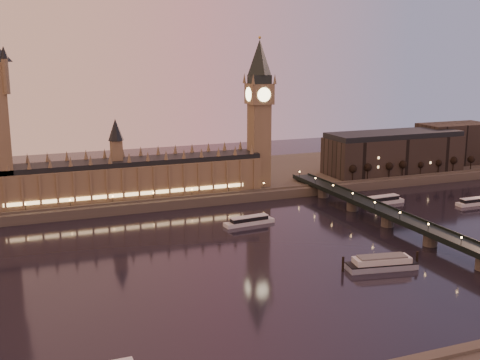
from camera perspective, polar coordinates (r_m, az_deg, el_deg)
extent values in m
plane|color=black|center=(303.58, 1.48, -7.20)|extent=(700.00, 700.00, 0.00)
cube|color=#423D35|center=(461.77, -3.12, 0.00)|extent=(560.00, 130.00, 6.00)
cube|color=brown|center=(399.84, -10.66, -0.08)|extent=(180.00, 26.00, 22.00)
cube|color=black|center=(397.37, -10.74, 1.69)|extent=(180.00, 22.00, 3.20)
cube|color=#FFCC7F|center=(388.25, -10.24, -1.34)|extent=(153.00, 0.25, 2.20)
cube|color=brown|center=(423.84, 1.81, 3.30)|extent=(13.00, 13.00, 58.00)
cube|color=brown|center=(419.69, 1.85, 8.16)|extent=(16.00, 16.00, 14.00)
cylinder|color=#FFEAA5|center=(412.22, 2.30, 8.08)|extent=(9.60, 0.35, 9.60)
cylinder|color=#FFEAA5|center=(416.51, 0.81, 8.14)|extent=(0.35, 9.60, 9.60)
cube|color=black|center=(419.08, 1.86, 9.53)|extent=(13.00, 13.00, 6.00)
cone|color=black|center=(418.61, 1.87, 11.58)|extent=(17.68, 17.68, 24.00)
sphere|color=gold|center=(418.64, 1.89, 13.36)|extent=(2.00, 2.00, 2.00)
cube|color=black|center=(346.09, 15.68, -3.81)|extent=(13.00, 260.00, 2.00)
cube|color=black|center=(342.00, 14.85, -3.69)|extent=(0.60, 260.00, 1.00)
cube|color=black|center=(349.45, 16.52, -3.45)|extent=(0.60, 260.00, 1.00)
cube|color=black|center=(489.63, 14.31, 2.37)|extent=(110.00, 36.00, 28.00)
cube|color=black|center=(487.22, 14.41, 4.22)|extent=(108.00, 34.00, 4.00)
cube|color=black|center=(541.76, 19.61, 3.29)|extent=(60.00, 30.00, 34.00)
cylinder|color=black|center=(449.30, 10.41, 0.38)|extent=(0.70, 0.70, 8.05)
sphere|color=black|center=(448.46, 10.43, 0.91)|extent=(5.37, 5.37, 5.37)
cylinder|color=black|center=(457.75, 12.09, 0.53)|extent=(0.70, 0.70, 8.05)
sphere|color=black|center=(456.93, 12.11, 1.05)|extent=(5.37, 5.37, 5.37)
cylinder|color=black|center=(466.59, 13.71, 0.68)|extent=(0.70, 0.70, 8.05)
sphere|color=black|center=(465.78, 13.74, 1.18)|extent=(5.37, 5.37, 5.37)
cylinder|color=black|center=(475.79, 15.27, 0.81)|extent=(0.70, 0.70, 8.05)
sphere|color=black|center=(475.00, 15.29, 1.31)|extent=(5.37, 5.37, 5.37)
cylinder|color=black|center=(485.32, 16.76, 0.94)|extent=(0.70, 0.70, 8.05)
sphere|color=black|center=(484.55, 16.79, 1.43)|extent=(5.37, 5.37, 5.37)
cylinder|color=black|center=(495.18, 18.20, 1.07)|extent=(0.70, 0.70, 8.05)
sphere|color=black|center=(494.42, 18.23, 1.55)|extent=(5.37, 5.37, 5.37)
cylinder|color=black|center=(505.34, 19.58, 1.19)|extent=(0.70, 0.70, 8.05)
sphere|color=black|center=(504.60, 19.62, 1.66)|extent=(5.37, 5.37, 5.37)
cylinder|color=black|center=(515.78, 20.91, 1.30)|extent=(0.70, 0.70, 8.05)
sphere|color=black|center=(515.06, 20.94, 1.76)|extent=(5.37, 5.37, 5.37)
cube|color=silver|center=(355.75, 0.87, -4.05)|extent=(31.58, 9.75, 2.28)
cube|color=black|center=(355.11, 0.87, -3.70)|extent=(23.42, 7.75, 2.28)
cube|color=silver|center=(354.74, 0.87, -3.49)|extent=(24.07, 8.08, 0.41)
cube|color=silver|center=(413.92, 13.43, -2.03)|extent=(29.77, 9.08, 2.49)
cube|color=black|center=(413.33, 13.45, -1.69)|extent=(22.07, 7.31, 2.49)
cube|color=silver|center=(412.98, 13.46, -1.49)|extent=(22.67, 7.64, 0.45)
cube|color=silver|center=(428.20, 21.22, -2.08)|extent=(24.00, 6.59, 2.20)
cube|color=black|center=(427.69, 21.24, -1.79)|extent=(17.76, 5.40, 2.20)
cube|color=silver|center=(427.39, 21.25, -1.62)|extent=(18.24, 5.66, 0.40)
cube|color=#8490A9|center=(293.28, 13.27, -7.98)|extent=(34.41, 14.97, 2.71)
cube|color=black|center=(292.74, 13.29, -7.68)|extent=(34.41, 14.97, 0.52)
cube|color=silver|center=(292.20, 13.30, -7.39)|extent=(28.09, 12.86, 2.71)
cube|color=#595B5E|center=(291.63, 13.32, -7.07)|extent=(23.81, 11.12, 0.73)
cylinder|color=black|center=(286.20, 9.74, -7.87)|extent=(1.14, 1.14, 7.08)
cylinder|color=black|center=(301.42, 16.44, -7.16)|extent=(1.14, 1.14, 7.08)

